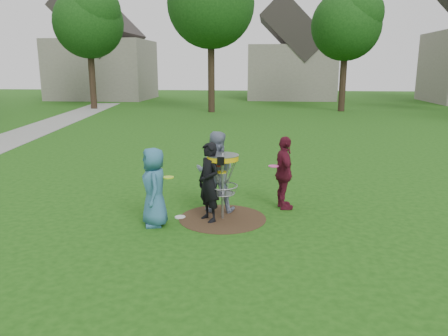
# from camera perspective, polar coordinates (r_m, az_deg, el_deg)

# --- Properties ---
(ground) EXTENTS (100.00, 100.00, 0.00)m
(ground) POSITION_cam_1_polar(r_m,az_deg,el_deg) (9.06, -0.19, -6.60)
(ground) COLOR #19470F
(ground) RESTS_ON ground
(dirt_patch) EXTENTS (1.80, 1.80, 0.01)m
(dirt_patch) POSITION_cam_1_polar(r_m,az_deg,el_deg) (9.06, -0.19, -6.58)
(dirt_patch) COLOR #47331E
(dirt_patch) RESTS_ON ground
(player_blue) EXTENTS (0.71, 0.88, 1.55)m
(player_blue) POSITION_cam_1_polar(r_m,az_deg,el_deg) (8.58, -9.10, -2.48)
(player_blue) COLOR #306686
(player_blue) RESTS_ON ground
(player_black) EXTENTS (0.67, 0.69, 1.61)m
(player_black) POSITION_cam_1_polar(r_m,az_deg,el_deg) (8.72, -1.99, -1.87)
(player_black) COLOR black
(player_black) RESTS_ON ground
(player_grey) EXTENTS (0.85, 0.67, 1.74)m
(player_grey) POSITION_cam_1_polar(r_m,az_deg,el_deg) (9.32, -1.10, -0.47)
(player_grey) COLOR gray
(player_grey) RESTS_ON ground
(player_maroon) EXTENTS (0.61, 1.01, 1.61)m
(player_maroon) POSITION_cam_1_polar(r_m,az_deg,el_deg) (9.56, 7.87, -0.65)
(player_maroon) COLOR maroon
(player_maroon) RESTS_ON ground
(disc_on_grass) EXTENTS (0.22, 0.22, 0.02)m
(disc_on_grass) POSITION_cam_1_polar(r_m,az_deg,el_deg) (9.16, -5.76, -6.39)
(disc_on_grass) COLOR silver
(disc_on_grass) RESTS_ON ground
(disc_golf_basket) EXTENTS (0.66, 0.67, 1.38)m
(disc_golf_basket) POSITION_cam_1_polar(r_m,az_deg,el_deg) (8.77, -0.20, -0.32)
(disc_golf_basket) COLOR #9EA0A5
(disc_golf_basket) RESTS_ON ground
(held_discs) EXTENTS (2.27, 1.27, 0.13)m
(held_discs) POSITION_cam_1_polar(r_m,az_deg,el_deg) (8.90, -0.28, -0.27)
(held_discs) COLOR #B8E419
(held_discs) RESTS_ON ground
(tree_row) EXTENTS (51.20, 17.42, 9.90)m
(tree_row) POSITION_cam_1_polar(r_m,az_deg,el_deg) (29.33, 5.14, 19.22)
(tree_row) COLOR #38281C
(tree_row) RESTS_ON ground
(house_row) EXTENTS (44.50, 10.65, 11.62)m
(house_row) POSITION_cam_1_polar(r_m,az_deg,el_deg) (41.75, 11.46, 14.34)
(house_row) COLOR gray
(house_row) RESTS_ON ground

